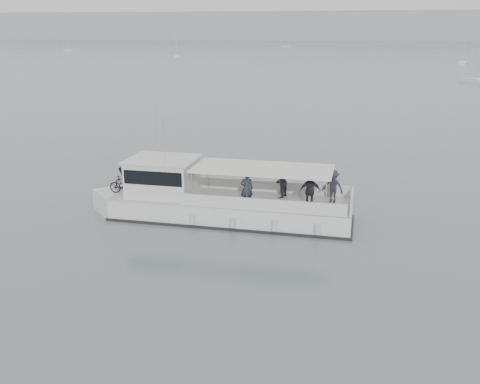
# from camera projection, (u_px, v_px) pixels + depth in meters

# --- Properties ---
(ground) EXTENTS (1400.00, 1400.00, 0.00)m
(ground) POSITION_uv_depth(u_px,v_px,m) (199.00, 216.00, 29.98)
(ground) COLOR #566166
(ground) RESTS_ON ground
(headland) EXTENTS (1400.00, 90.00, 28.00)m
(headland) POSITION_uv_depth(u_px,v_px,m) (331.00, 26.00, 553.74)
(headland) COLOR #939EA8
(headland) RESTS_ON ground
(tour_boat) EXTENTS (14.98, 4.44, 6.25)m
(tour_boat) POSITION_uv_depth(u_px,v_px,m) (208.00, 200.00, 29.49)
(tour_boat) COLOR white
(tour_boat) RESTS_ON ground
(moored_fleet) EXTENTS (426.78, 282.57, 9.66)m
(moored_fleet) POSITION_uv_depth(u_px,v_px,m) (276.00, 57.00, 200.82)
(moored_fleet) COLOR white
(moored_fleet) RESTS_ON ground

